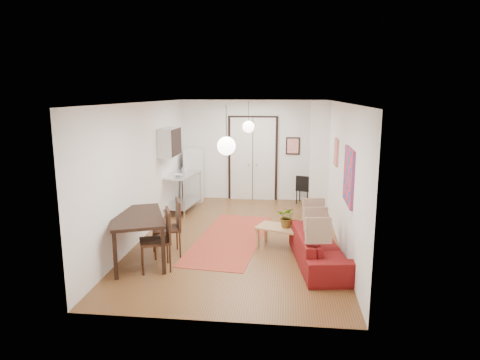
# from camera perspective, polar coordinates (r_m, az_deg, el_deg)

# --- Properties ---
(floor) EXTENTS (7.00, 7.00, 0.00)m
(floor) POSITION_cam_1_polar(r_m,az_deg,el_deg) (9.39, -0.02, -7.68)
(floor) COLOR brown
(floor) RESTS_ON ground
(ceiling) EXTENTS (4.20, 7.00, 0.02)m
(ceiling) POSITION_cam_1_polar(r_m,az_deg,el_deg) (8.87, -0.02, 10.30)
(ceiling) COLOR white
(ceiling) RESTS_ON wall_back
(wall_back) EXTENTS (4.20, 0.02, 2.90)m
(wall_back) POSITION_cam_1_polar(r_m,az_deg,el_deg) (12.46, 1.73, 3.96)
(wall_back) COLOR white
(wall_back) RESTS_ON floor
(wall_front) EXTENTS (4.20, 0.02, 2.90)m
(wall_front) POSITION_cam_1_polar(r_m,az_deg,el_deg) (5.65, -3.91, -5.39)
(wall_front) COLOR white
(wall_front) RESTS_ON floor
(wall_left) EXTENTS (0.02, 7.00, 2.90)m
(wall_left) POSITION_cam_1_polar(r_m,az_deg,el_deg) (9.48, -12.75, 1.28)
(wall_left) COLOR white
(wall_left) RESTS_ON floor
(wall_right) EXTENTS (0.02, 7.00, 2.90)m
(wall_right) POSITION_cam_1_polar(r_m,az_deg,el_deg) (9.04, 13.33, 0.76)
(wall_right) COLOR white
(wall_right) RESTS_ON floor
(double_doors) EXTENTS (1.44, 0.06, 2.50)m
(double_doors) POSITION_cam_1_polar(r_m,az_deg,el_deg) (12.46, 1.71, 2.80)
(double_doors) COLOR white
(double_doors) RESTS_ON wall_back
(stub_partition) EXTENTS (0.50, 0.10, 2.90)m
(stub_partition) POSITION_cam_1_polar(r_m,az_deg,el_deg) (11.52, 10.58, 3.15)
(stub_partition) COLOR white
(stub_partition) RESTS_ON floor
(wall_cabinet) EXTENTS (0.35, 1.00, 0.70)m
(wall_cabinet) POSITION_cam_1_polar(r_m,az_deg,el_deg) (10.78, -9.38, 5.04)
(wall_cabinet) COLOR silver
(wall_cabinet) RESTS_ON wall_left
(painting_popart) EXTENTS (0.05, 1.00, 1.00)m
(painting_popart) POSITION_cam_1_polar(r_m,az_deg,el_deg) (7.78, 14.31, 0.50)
(painting_popart) COLOR red
(painting_popart) RESTS_ON wall_right
(painting_abstract) EXTENTS (0.05, 0.50, 0.60)m
(painting_abstract) POSITION_cam_1_polar(r_m,az_deg,el_deg) (9.77, 12.72, 3.65)
(painting_abstract) COLOR beige
(painting_abstract) RESTS_ON wall_right
(poster_back) EXTENTS (0.40, 0.03, 0.50)m
(poster_back) POSITION_cam_1_polar(r_m,az_deg,el_deg) (12.38, 7.06, 4.53)
(poster_back) COLOR red
(poster_back) RESTS_ON wall_back
(print_left) EXTENTS (0.03, 0.44, 0.54)m
(print_left) POSITION_cam_1_polar(r_m,az_deg,el_deg) (11.29, -9.44, 5.58)
(print_left) COLOR #9F6742
(print_left) RESTS_ON wall_left
(pendant_back) EXTENTS (0.30, 0.30, 0.80)m
(pendant_back) POSITION_cam_1_polar(r_m,az_deg,el_deg) (10.89, 1.13, 7.11)
(pendant_back) COLOR white
(pendant_back) RESTS_ON ceiling
(pendant_front) EXTENTS (0.30, 0.30, 0.80)m
(pendant_front) POSITION_cam_1_polar(r_m,az_deg,el_deg) (6.94, -1.83, 4.57)
(pendant_front) COLOR white
(pendant_front) RESTS_ON ceiling
(kilim_rug) EXTENTS (1.66, 3.61, 0.01)m
(kilim_rug) POSITION_cam_1_polar(r_m,az_deg,el_deg) (9.34, -1.34, -7.78)
(kilim_rug) COLOR #B5432D
(kilim_rug) RESTS_ON floor
(sofa) EXTENTS (1.12, 2.22, 0.62)m
(sofa) POSITION_cam_1_polar(r_m,az_deg,el_deg) (8.03, 10.64, -8.93)
(sofa) COLOR maroon
(sofa) RESTS_ON floor
(coffee_table) EXTENTS (1.11, 0.85, 0.44)m
(coffee_table) POSITION_cam_1_polar(r_m,az_deg,el_deg) (8.73, 5.63, -6.62)
(coffee_table) COLOR #AC8451
(coffee_table) RESTS_ON floor
(potted_plant) EXTENTS (0.47, 0.44, 0.43)m
(potted_plant) POSITION_cam_1_polar(r_m,az_deg,el_deg) (8.65, 6.33, -4.92)
(potted_plant) COLOR #3F7133
(potted_plant) RESTS_ON coffee_table
(kitchen_counter) EXTENTS (0.83, 1.38, 1.00)m
(kitchen_counter) POSITION_cam_1_polar(r_m,az_deg,el_deg) (11.39, -7.71, -0.88)
(kitchen_counter) COLOR silver
(kitchen_counter) RESTS_ON floor
(bowl) EXTENTS (0.28, 0.28, 0.06)m
(bowl) POSITION_cam_1_polar(r_m,az_deg,el_deg) (11.04, -8.13, 0.65)
(bowl) COLOR white
(bowl) RESTS_ON kitchen_counter
(soap_bottle) EXTENTS (0.11, 0.11, 0.21)m
(soap_bottle) POSITION_cam_1_polar(r_m,az_deg,el_deg) (11.55, -7.47, 1.53)
(soap_bottle) COLOR teal
(soap_bottle) RESTS_ON kitchen_counter
(fridge) EXTENTS (0.59, 0.59, 1.51)m
(fridge) POSITION_cam_1_polar(r_m,az_deg,el_deg) (12.48, -6.17, 0.68)
(fridge) COLOR white
(fridge) RESTS_ON floor
(dining_table) EXTENTS (1.44, 1.82, 0.88)m
(dining_table) POSITION_cam_1_polar(r_m,az_deg,el_deg) (8.14, -13.60, -5.26)
(dining_table) COLOR black
(dining_table) RESTS_ON floor
(dining_chair_near) EXTENTS (0.67, 0.81, 1.09)m
(dining_chair_near) POSITION_cam_1_polar(r_m,az_deg,el_deg) (8.47, -9.65, -5.49)
(dining_chair_near) COLOR #331710
(dining_chair_near) RESTS_ON floor
(dining_chair_far) EXTENTS (0.67, 0.81, 1.09)m
(dining_chair_far) POSITION_cam_1_polar(r_m,az_deg,el_deg) (7.83, -11.05, -6.96)
(dining_chair_far) COLOR #331710
(dining_chair_far) RESTS_ON floor
(black_side_chair) EXTENTS (0.47, 0.47, 0.82)m
(black_side_chair) POSITION_cam_1_polar(r_m,az_deg,el_deg) (12.34, 8.49, -0.85)
(black_side_chair) COLOR black
(black_side_chair) RESTS_ON floor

